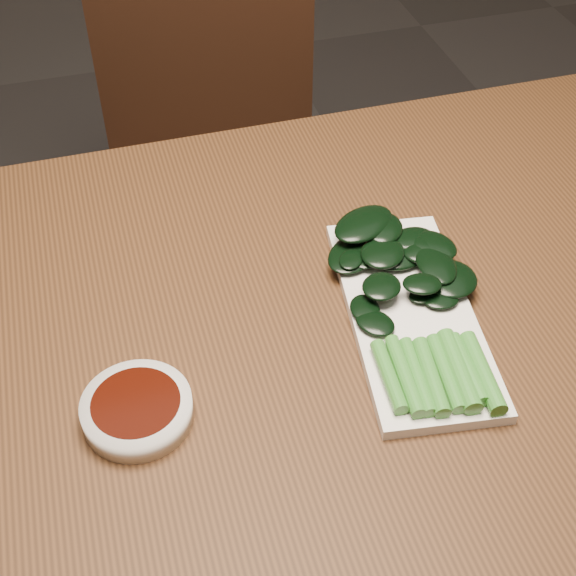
{
  "coord_description": "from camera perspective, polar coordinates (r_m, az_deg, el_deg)",
  "views": [
    {
      "loc": [
        -0.17,
        -0.58,
        1.41
      ],
      "look_at": [
        0.02,
        0.05,
        0.76
      ],
      "focal_mm": 50.0,
      "sensor_mm": 36.0,
      "label": 1
    }
  ],
  "objects": [
    {
      "name": "sauce_bowl",
      "position": [
        0.82,
        -10.68,
        -8.48
      ],
      "size": [
        0.11,
        0.11,
        0.03
      ],
      "color": "white",
      "rests_on": "table"
    },
    {
      "name": "serving_plate",
      "position": [
        0.91,
        8.72,
        -1.87
      ],
      "size": [
        0.18,
        0.33,
        0.01
      ],
      "rotation": [
        0.0,
        0.0,
        -0.14
      ],
      "color": "white",
      "rests_on": "table"
    },
    {
      "name": "gai_lan",
      "position": [
        0.92,
        8.56,
        0.19
      ],
      "size": [
        0.18,
        0.34,
        0.03
      ],
      "color": "#408E31",
      "rests_on": "serving_plate"
    },
    {
      "name": "table",
      "position": [
        0.95,
        -0.25,
        -5.68
      ],
      "size": [
        1.4,
        0.8,
        0.75
      ],
      "color": "#452813",
      "rests_on": "ground"
    },
    {
      "name": "chair_far",
      "position": [
        1.59,
        -5.94,
        8.75
      ],
      "size": [
        0.52,
        0.52,
        0.89
      ],
      "rotation": [
        0.0,
        0.0,
        -0.29
      ],
      "color": "black",
      "rests_on": "ground"
    }
  ]
}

